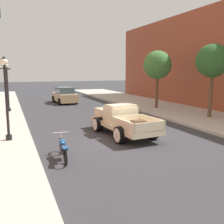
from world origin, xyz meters
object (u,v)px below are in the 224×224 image
(car_background_tan, at_px, (64,96))
(street_tree_second, at_px, (157,65))
(street_lamp_far, at_px, (7,83))
(street_tree_nearest, at_px, (213,61))
(street_lamp_near, at_px, (6,92))
(motorcycle_parked, at_px, (63,148))
(hotrod_truck_cream, at_px, (121,120))

(car_background_tan, distance_m, street_tree_second, 10.31)
(street_lamp_far, xyz_separation_m, street_tree_second, (11.92, -2.64, 1.40))
(street_lamp_far, distance_m, street_tree_nearest, 15.29)
(car_background_tan, xyz_separation_m, street_lamp_far, (-5.41, -4.76, 1.62))
(street_lamp_near, distance_m, street_lamp_far, 9.32)
(car_background_tan, relative_size, street_tree_nearest, 0.88)
(street_lamp_near, distance_m, street_tree_nearest, 13.19)
(street_tree_nearest, bearing_deg, motorcycle_parked, -157.95)
(street_tree_nearest, xyz_separation_m, street_tree_second, (-1.03, 5.32, -0.17))
(street_lamp_far, bearing_deg, street_tree_nearest, -31.59)
(street_lamp_near, bearing_deg, car_background_tan, 68.73)
(street_lamp_far, distance_m, street_tree_second, 12.29)
(motorcycle_parked, bearing_deg, street_lamp_near, 121.14)
(street_lamp_far, bearing_deg, hotrod_truck_cream, -60.14)
(hotrod_truck_cream, xyz_separation_m, motorcycle_parked, (-3.69, -2.85, -0.31))
(hotrod_truck_cream, bearing_deg, street_tree_second, 47.46)
(motorcycle_parked, relative_size, street_lamp_near, 0.55)
(street_lamp_near, xyz_separation_m, street_lamp_far, (0.07, 9.32, 0.00))
(street_lamp_near, relative_size, street_lamp_far, 1.00)
(street_lamp_near, bearing_deg, street_tree_second, 29.09)
(car_background_tan, bearing_deg, motorcycle_parked, -101.72)
(motorcycle_parked, distance_m, car_background_tan, 17.60)
(street_lamp_far, bearing_deg, motorcycle_parked, -81.63)
(hotrod_truck_cream, distance_m, street_tree_nearest, 8.26)
(street_tree_nearest, bearing_deg, street_tree_second, 100.96)
(motorcycle_parked, relative_size, car_background_tan, 0.48)
(hotrod_truck_cream, height_order, street_lamp_near, street_lamp_near)
(motorcycle_parked, height_order, car_background_tan, car_background_tan)
(hotrod_truck_cream, bearing_deg, street_lamp_near, 176.91)
(street_lamp_near, bearing_deg, street_lamp_far, 89.57)
(hotrod_truck_cream, relative_size, street_tree_nearest, 1.01)
(car_background_tan, distance_m, street_lamp_far, 7.39)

